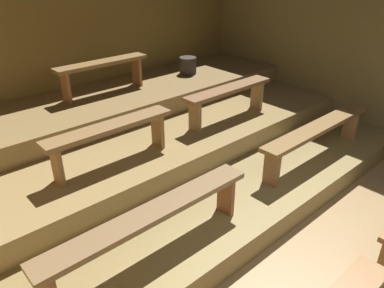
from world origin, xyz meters
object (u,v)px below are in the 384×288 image
bench_middle_left (111,133)px  bench_upper_center (102,68)px  pail_upper (188,65)px  bench_lower_right (318,131)px  bench_middle_right (229,94)px  bench_lower_left (152,219)px

bench_middle_left → bench_upper_center: bench_upper_center is taller
pail_upper → bench_lower_right: bearing=-92.3°
bench_middle_left → bench_upper_center: bearing=62.1°
bench_lower_right → pail_upper: 2.65m
bench_lower_right → pail_upper: (0.10, 2.63, 0.31)m
bench_middle_right → pail_upper: pail_upper is taller
bench_upper_center → pail_upper: (1.59, -0.08, -0.24)m
bench_upper_center → pail_upper: bench_upper_center is taller
pail_upper → bench_upper_center: bearing=177.2°
bench_lower_right → bench_middle_right: 1.31m
bench_lower_left → bench_middle_right: 2.60m
bench_middle_left → bench_middle_right: bearing=0.0°
bench_middle_left → bench_middle_right: size_ratio=1.00×
bench_lower_right → bench_upper_center: (-1.49, 2.71, 0.54)m
bench_lower_left → bench_lower_right: size_ratio=1.00×
bench_lower_left → pail_upper: size_ratio=7.26×
bench_middle_right → bench_lower_right: bearing=-73.6°
bench_lower_left → bench_middle_right: bearing=28.5°
bench_lower_right → bench_lower_left: bearing=180.0°
bench_middle_right → bench_upper_center: 1.88m
bench_middle_right → pail_upper: size_ratio=5.28×
bench_lower_right → bench_middle_left: bench_middle_left is taller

